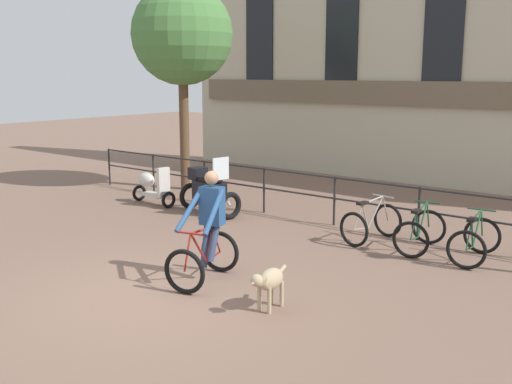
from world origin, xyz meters
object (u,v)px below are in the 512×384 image
object	(u,v)px
cyclist_with_bike	(207,232)
parked_bicycle_mid_left	(420,232)
dog	(269,281)
parked_bicycle_near_lamp	(371,223)
parked_scooter	(152,186)
parked_motorcycle	(209,190)
parked_bicycle_mid_right	(474,241)

from	to	relation	value
cyclist_with_bike	parked_bicycle_mid_left	xyz separation A→B (m)	(1.96, 3.52, -0.41)
dog	parked_bicycle_near_lamp	bearing A→B (deg)	93.54
parked_bicycle_near_lamp	parked_scooter	bearing A→B (deg)	12.70
dog	parked_bicycle_mid_left	xyz separation A→B (m)	(0.48, 3.90, -0.05)
parked_bicycle_near_lamp	parked_bicycle_mid_left	distance (m)	0.98
parked_bicycle_near_lamp	parked_scooter	distance (m)	5.81
parked_motorcycle	cyclist_with_bike	bearing A→B (deg)	-128.25
parked_bicycle_mid_right	dog	bearing A→B (deg)	64.89
cyclist_with_bike	parked_bicycle_near_lamp	bearing A→B (deg)	60.57
parked_motorcycle	parked_scooter	bearing A→B (deg)	102.86
parked_bicycle_mid_left	parked_bicycle_near_lamp	bearing A→B (deg)	-5.86
parked_bicycle_mid_right	parked_scooter	size ratio (longest dim) A/B	0.88
parked_motorcycle	parked_bicycle_mid_left	xyz separation A→B (m)	(4.98, 0.22, -0.20)
parked_bicycle_mid_right	parked_scooter	xyz separation A→B (m)	(-7.76, -0.33, 0.10)
parked_bicycle_near_lamp	parked_bicycle_mid_right	size ratio (longest dim) A/B	1.04
parked_bicycle_mid_right	parked_bicycle_mid_left	bearing A→B (deg)	-4.63
parked_bicycle_mid_right	cyclist_with_bike	bearing A→B (deg)	45.47
parked_motorcycle	parked_bicycle_mid_right	bearing A→B (deg)	-78.62
cyclist_with_bike	parked_scooter	size ratio (longest dim) A/B	1.29
dog	parked_motorcycle	world-z (taller)	parked_motorcycle
parked_bicycle_near_lamp	parked_bicycle_mid_right	xyz separation A→B (m)	(1.96, -0.00, 0.00)
dog	parked_motorcycle	distance (m)	5.82
cyclist_with_bike	parked_bicycle_near_lamp	distance (m)	3.68
cyclist_with_bike	dog	distance (m)	1.57
parked_bicycle_near_lamp	parked_bicycle_mid_right	bearing A→B (deg)	-170.59
parked_scooter	cyclist_with_bike	bearing A→B (deg)	-117.68
dog	parked_bicycle_mid_left	distance (m)	3.93
dog	parked_scooter	xyz separation A→B (m)	(-6.30, 3.56, 0.05)
dog	parked_bicycle_mid_right	bearing A→B (deg)	65.68
cyclist_with_bike	parked_bicycle_mid_right	distance (m)	4.60
cyclist_with_bike	parked_scooter	bearing A→B (deg)	132.67
parked_motorcycle	parked_bicycle_mid_left	bearing A→B (deg)	-78.20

